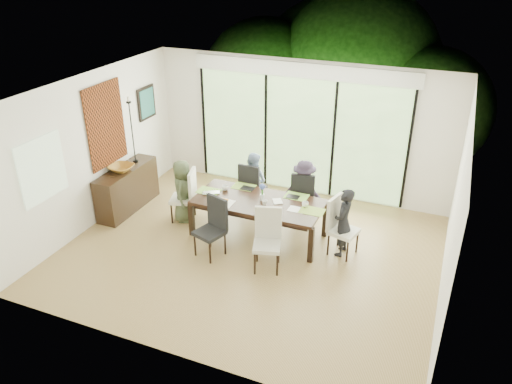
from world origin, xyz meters
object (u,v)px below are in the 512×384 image
at_px(chair_near_left, 209,229).
at_px(bowl, 121,168).
at_px(chair_left_end, 182,195).
at_px(chair_far_left, 253,186).
at_px(person_left_end, 183,191).
at_px(sideboard, 127,189).
at_px(chair_far_right, 304,195).
at_px(cup_b, 264,203).
at_px(cup_c, 305,204).
at_px(chair_right_end, 344,227).
at_px(table_top, 258,202).
at_px(cup_a, 225,188).
at_px(person_far_right, 304,191).
at_px(laptop, 211,194).
at_px(chair_near_right, 267,241).
at_px(person_right_end, 343,222).
at_px(person_far_left, 253,182).
at_px(vase, 262,197).

bearing_deg(chair_near_left, bowl, 179.48).
distance_m(chair_left_end, chair_far_left, 1.35).
bearing_deg(person_left_end, sideboard, 77.45).
xyz_separation_m(chair_far_right, cup_b, (-0.40, -0.95, 0.22)).
height_order(person_left_end, cup_c, person_left_end).
bearing_deg(person_left_end, chair_right_end, -104.06).
bearing_deg(cup_c, chair_right_end, -8.13).
relative_size(table_top, chair_far_left, 2.18).
bearing_deg(sideboard, person_left_end, 1.51).
bearing_deg(bowl, table_top, 2.81).
bearing_deg(chair_right_end, cup_a, 100.25).
xyz_separation_m(chair_far_left, person_far_right, (1.00, -0.02, 0.09)).
distance_m(chair_far_left, cup_b, 1.15).
height_order(cup_b, cup_c, cup_c).
relative_size(person_far_right, cup_c, 10.40).
bearing_deg(chair_far_right, cup_b, 58.86).
xyz_separation_m(table_top, cup_a, (-0.70, 0.15, 0.07)).
bearing_deg(laptop, chair_near_right, -59.60).
relative_size(person_right_end, person_far_left, 1.00).
bearing_deg(chair_near_right, person_left_end, 139.69).
relative_size(vase, cup_a, 0.97).
xyz_separation_m(chair_far_left, chair_far_right, (1.00, 0.00, 0.00)).
height_order(person_far_left, cup_c, person_far_left).
bearing_deg(chair_near_right, person_far_right, 71.73).
height_order(laptop, sideboard, sideboard).
relative_size(chair_near_left, cup_a, 8.87).
xyz_separation_m(chair_near_left, bowl, (-2.19, 0.74, 0.39)).
bearing_deg(chair_near_right, chair_near_left, 163.41).
xyz_separation_m(person_right_end, bowl, (-4.17, -0.13, 0.30)).
bearing_deg(sideboard, person_right_end, 0.44).
bearing_deg(chair_left_end, laptop, 65.51).
bearing_deg(chair_far_right, vase, 49.69).
height_order(table_top, chair_near_right, chair_near_right).
relative_size(table_top, bowl, 4.96).
bearing_deg(table_top, bowl, -177.19).
height_order(person_far_left, sideboard, person_far_left).
distance_m(person_left_end, person_right_end, 2.96).
bearing_deg(chair_far_right, person_far_left, -7.16).
height_order(person_right_end, cup_c, person_right_end).
xyz_separation_m(chair_far_right, sideboard, (-3.24, -0.88, -0.08)).
distance_m(cup_a, cup_c, 1.50).
height_order(table_top, chair_far_left, chair_far_left).
bearing_deg(person_far_right, chair_near_left, 62.84).
distance_m(chair_near_right, person_far_right, 1.70).
bearing_deg(person_right_end, cup_a, -91.85).
bearing_deg(vase, chair_far_right, 57.99).
height_order(chair_left_end, bowl, chair_left_end).
relative_size(person_right_end, bowl, 2.66).
height_order(chair_near_right, laptop, chair_near_right).
height_order(chair_right_end, sideboard, chair_right_end).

